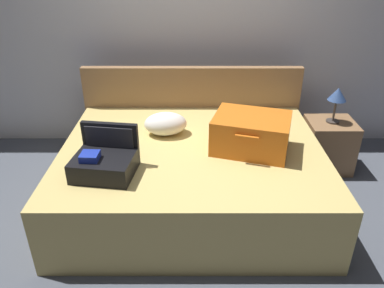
{
  "coord_description": "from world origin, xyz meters",
  "views": [
    {
      "loc": [
        0.0,
        -2.25,
        1.99
      ],
      "look_at": [
        0.0,
        0.28,
        0.64
      ],
      "focal_mm": 35.23,
      "sensor_mm": 36.0,
      "label": 1
    }
  ],
  "objects_px": {
    "pillow_near_headboard": "(166,124)",
    "nightstand": "(328,145)",
    "table_lamp": "(337,96)",
    "hard_case_large": "(251,133)",
    "hard_case_medium": "(105,161)",
    "bed": "(192,176)"
  },
  "relations": [
    {
      "from": "pillow_near_headboard",
      "to": "nightstand",
      "type": "bearing_deg",
      "value": 11.99
    },
    {
      "from": "hard_case_large",
      "to": "pillow_near_headboard",
      "type": "height_order",
      "value": "hard_case_large"
    },
    {
      "from": "bed",
      "to": "nightstand",
      "type": "height_order",
      "value": "bed"
    },
    {
      "from": "bed",
      "to": "hard_case_large",
      "type": "relative_size",
      "value": 3.1
    },
    {
      "from": "hard_case_large",
      "to": "table_lamp",
      "type": "height_order",
      "value": "table_lamp"
    },
    {
      "from": "bed",
      "to": "hard_case_medium",
      "type": "xyz_separation_m",
      "value": [
        -0.62,
        -0.37,
        0.36
      ]
    },
    {
      "from": "hard_case_medium",
      "to": "table_lamp",
      "type": "distance_m",
      "value": 2.17
    },
    {
      "from": "hard_case_large",
      "to": "hard_case_medium",
      "type": "relative_size",
      "value": 1.47
    },
    {
      "from": "hard_case_medium",
      "to": "table_lamp",
      "type": "bearing_deg",
      "value": 34.17
    },
    {
      "from": "hard_case_medium",
      "to": "pillow_near_headboard",
      "type": "relative_size",
      "value": 1.28
    },
    {
      "from": "table_lamp",
      "to": "hard_case_large",
      "type": "bearing_deg",
      "value": -145.28
    },
    {
      "from": "bed",
      "to": "hard_case_large",
      "type": "distance_m",
      "value": 0.62
    },
    {
      "from": "pillow_near_headboard",
      "to": "hard_case_medium",
      "type": "bearing_deg",
      "value": -122.03
    },
    {
      "from": "bed",
      "to": "table_lamp",
      "type": "bearing_deg",
      "value": 23.62
    },
    {
      "from": "nightstand",
      "to": "table_lamp",
      "type": "distance_m",
      "value": 0.51
    },
    {
      "from": "nightstand",
      "to": "hard_case_medium",
      "type": "bearing_deg",
      "value": -153.84
    },
    {
      "from": "hard_case_large",
      "to": "hard_case_medium",
      "type": "bearing_deg",
      "value": -145.07
    },
    {
      "from": "pillow_near_headboard",
      "to": "nightstand",
      "type": "relative_size",
      "value": 0.73
    },
    {
      "from": "bed",
      "to": "hard_case_medium",
      "type": "height_order",
      "value": "hard_case_medium"
    },
    {
      "from": "table_lamp",
      "to": "hard_case_medium",
      "type": "bearing_deg",
      "value": -153.84
    },
    {
      "from": "bed",
      "to": "hard_case_medium",
      "type": "bearing_deg",
      "value": -148.73
    },
    {
      "from": "bed",
      "to": "table_lamp",
      "type": "height_order",
      "value": "table_lamp"
    }
  ]
}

